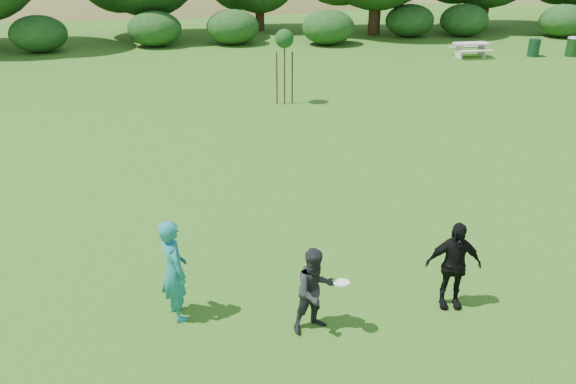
# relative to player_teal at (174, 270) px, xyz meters

# --- Properties ---
(ground) EXTENTS (120.00, 120.00, 0.00)m
(ground) POSITION_rel_player_teal_xyz_m (2.39, -0.59, -0.94)
(ground) COLOR #19470C
(ground) RESTS_ON ground
(player_teal) EXTENTS (0.67, 0.80, 1.88)m
(player_teal) POSITION_rel_player_teal_xyz_m (0.00, 0.00, 0.00)
(player_teal) COLOR #1A7778
(player_teal) RESTS_ON ground
(player_grey) EXTENTS (0.88, 0.77, 1.54)m
(player_grey) POSITION_rel_player_teal_xyz_m (2.29, -0.76, -0.17)
(player_grey) COLOR #232325
(player_grey) RESTS_ON ground
(player_black) EXTENTS (1.04, 0.57, 1.68)m
(player_black) POSITION_rel_player_teal_xyz_m (4.83, -0.53, -0.10)
(player_black) COLOR black
(player_black) RESTS_ON ground
(trash_can_near) EXTENTS (0.60, 0.60, 0.90)m
(trash_can_near) POSITION_rel_player_teal_xyz_m (18.68, 19.32, -0.49)
(trash_can_near) COLOR #12321F
(trash_can_near) RESTS_ON ground
(frisbee) EXTENTS (0.27, 0.27, 0.06)m
(frisbee) POSITION_rel_player_teal_xyz_m (2.69, -0.93, 0.06)
(frisbee) COLOR white
(frisbee) RESTS_ON ground
(sapling) EXTENTS (0.70, 0.70, 2.85)m
(sapling) POSITION_rel_player_teal_xyz_m (4.07, 12.74, 1.48)
(sapling) COLOR #392916
(sapling) RESTS_ON ground
(picnic_table) EXTENTS (1.80, 1.48, 0.76)m
(picnic_table) POSITION_rel_player_teal_xyz_m (15.25, 19.68, -0.42)
(picnic_table) COLOR #BCB7AD
(picnic_table) RESTS_ON ground
(trash_can_lidded) EXTENTS (0.60, 0.60, 1.05)m
(trash_can_lidded) POSITION_rel_player_teal_xyz_m (20.70, 19.01, -0.40)
(trash_can_lidded) COLOR #153B16
(trash_can_lidded) RESTS_ON ground
(hillside) EXTENTS (150.00, 72.00, 52.00)m
(hillside) POSITION_rel_player_teal_xyz_m (1.83, 67.86, -12.91)
(hillside) COLOR olive
(hillside) RESTS_ON ground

